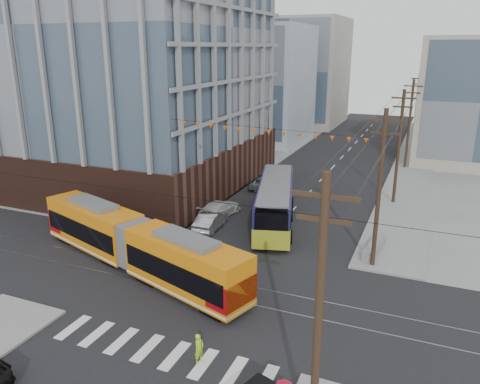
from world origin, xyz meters
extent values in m
plane|color=slate|center=(0.00, 0.00, 0.00)|extent=(160.00, 160.00, 0.00)
cube|color=#381E16|center=(-22.00, 23.00, 14.30)|extent=(30.00, 25.00, 28.60)
cube|color=#8C99A5|center=(-17.00, 52.00, 9.00)|extent=(18.00, 16.00, 18.00)
cube|color=gray|center=(16.00, 48.00, 8.00)|extent=(14.00, 14.00, 16.00)
cube|color=gray|center=(-14.00, 72.00, 10.00)|extent=(16.00, 18.00, 20.00)
cylinder|color=black|center=(8.50, -6.00, 5.50)|extent=(0.30, 0.30, 11.00)
cylinder|color=black|center=(8.50, 56.00, 5.50)|extent=(0.30, 0.30, 11.00)
imported|color=#939497|center=(-5.04, 12.98, 0.74)|extent=(1.88, 4.61, 1.49)
imported|color=silver|center=(-5.66, 16.14, 0.72)|extent=(2.71, 5.20, 1.44)
imported|color=slate|center=(-5.02, 25.95, 0.63)|extent=(2.15, 4.56, 1.26)
imported|color=#A4DE1C|center=(2.15, -2.94, 0.77)|extent=(0.47, 0.62, 1.53)
cube|color=slate|center=(8.30, 13.34, 0.43)|extent=(1.52, 4.37, 0.86)
camera|label=1|loc=(11.43, -19.98, 14.70)|focal=35.00mm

